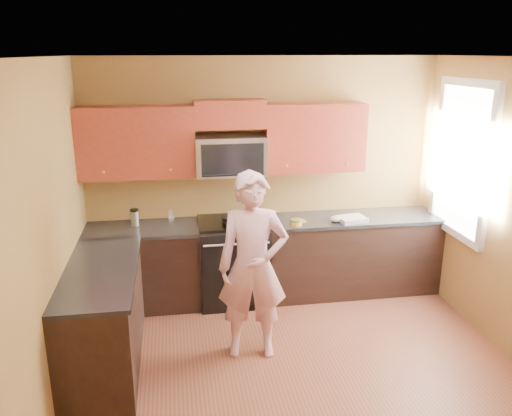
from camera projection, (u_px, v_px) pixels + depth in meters
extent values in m
plane|color=brown|center=(303.00, 383.00, 4.46)|extent=(4.00, 4.00, 0.00)
plane|color=white|center=(313.00, 57.00, 3.68)|extent=(4.00, 4.00, 0.00)
plane|color=brown|center=(263.00, 177.00, 5.96)|extent=(4.00, 0.00, 4.00)
plane|color=brown|center=(429.00, 395.00, 2.18)|extent=(4.00, 0.00, 4.00)
plane|color=brown|center=(41.00, 251.00, 3.76)|extent=(0.00, 4.00, 4.00)
cube|color=black|center=(268.00, 261.00, 5.94)|extent=(4.00, 0.60, 0.88)
cube|color=black|center=(104.00, 319.00, 4.64)|extent=(0.60, 1.60, 0.88)
cube|color=black|center=(268.00, 223.00, 5.80)|extent=(4.00, 0.62, 0.04)
cube|color=black|center=(100.00, 272.00, 4.51)|extent=(0.62, 1.60, 0.04)
cube|color=maroon|center=(229.00, 114.00, 5.53)|extent=(0.76, 0.33, 0.30)
imported|color=pink|center=(253.00, 267.00, 4.68)|extent=(0.69, 0.50, 1.75)
cube|color=#B27F47|center=(300.00, 221.00, 5.77)|extent=(0.14, 0.14, 0.01)
ellipsoid|color=silver|center=(246.00, 227.00, 5.52)|extent=(0.14, 0.15, 0.06)
ellipsoid|color=silver|center=(336.00, 219.00, 5.76)|extent=(0.13, 0.14, 0.07)
cube|color=white|center=(352.00, 219.00, 5.78)|extent=(0.33, 0.28, 0.05)
cylinder|color=silver|center=(171.00, 216.00, 5.78)|extent=(0.08, 0.08, 0.12)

